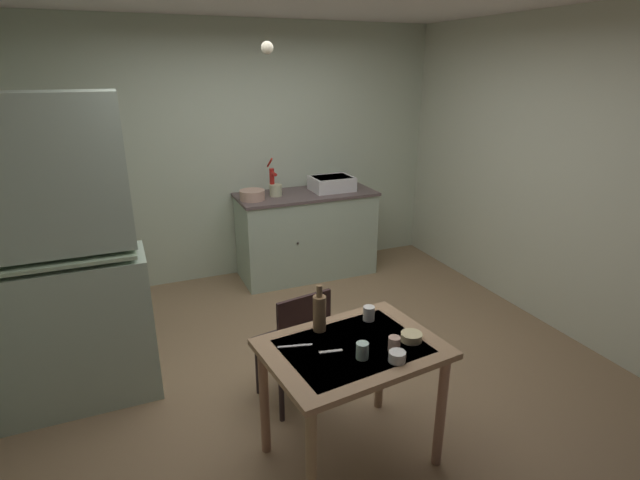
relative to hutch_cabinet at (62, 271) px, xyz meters
name	(u,v)px	position (x,y,z in m)	size (l,w,h in m)	color
ground_plane	(315,363)	(1.64, -0.23, -0.96)	(5.33, 5.33, 0.00)	#8D7051
wall_back	(242,154)	(1.64, 1.80, 0.36)	(4.43, 0.10, 2.64)	beige
wall_right	(553,174)	(3.85, -0.23, 0.36)	(0.10, 4.05, 2.64)	beige
hutch_cabinet	(62,271)	(0.00, 0.00, 0.00)	(1.01, 0.45, 2.06)	#A9BDA8
counter_cabinet	(306,234)	(2.22, 1.43, -0.50)	(1.47, 0.64, 0.92)	#A9BDA8
sink_basin	(332,183)	(2.52, 1.43, 0.04)	(0.44, 0.34, 0.15)	white
hand_pump	(272,179)	(1.86, 1.47, 0.13)	(0.05, 0.27, 0.39)	#B21E19
mixing_bowl_counter	(252,195)	(1.62, 1.38, 0.01)	(0.25, 0.25, 0.10)	tan
stoneware_crock	(276,190)	(1.89, 1.44, 0.02)	(0.13, 0.13, 0.12)	beige
dining_table	(352,365)	(1.47, -1.20, -0.33)	(1.02, 0.80, 0.75)	#A17E5B
chair_far_side	(295,344)	(1.34, -0.62, -0.50)	(0.47, 0.47, 0.86)	#2B2021
serving_bowl_wide	(411,337)	(1.79, -1.27, -0.19)	(0.12, 0.12, 0.04)	beige
mug_tall	(397,357)	(1.61, -1.42, -0.18)	(0.09, 0.09, 0.06)	white
mug_dark	(369,313)	(1.68, -0.98, -0.16)	(0.07, 0.07, 0.09)	white
teacup_mint	(394,344)	(1.65, -1.33, -0.17)	(0.06, 0.06, 0.08)	tan
teacup_cream	(362,351)	(1.46, -1.32, -0.16)	(0.07, 0.07, 0.09)	#ADD1C1
glass_bottle	(319,312)	(1.37, -0.97, -0.09)	(0.08, 0.08, 0.28)	olive
table_knife	(295,346)	(1.18, -1.08, -0.21)	(0.19, 0.02, 0.01)	silver
teaspoon_near_bowl	(331,351)	(1.33, -1.21, -0.21)	(0.13, 0.02, 0.01)	beige
pendant_bulb	(267,48)	(1.39, -0.07, 1.34)	(0.08, 0.08, 0.08)	#F9EFCC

